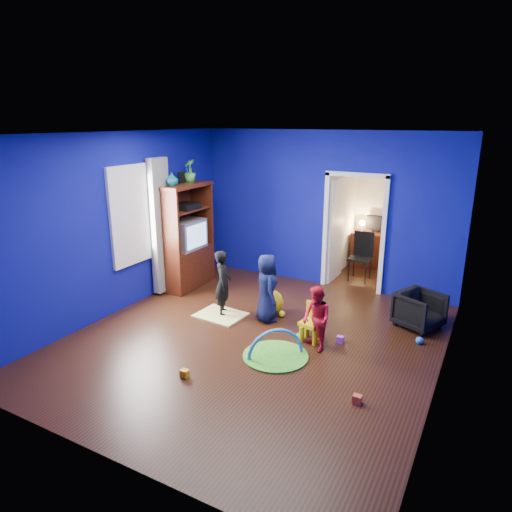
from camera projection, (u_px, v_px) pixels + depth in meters
The scene contains 34 objects.
floor at pixel (253, 340), 6.60m from camera, with size 5.00×5.50×0.01m, color black.
ceiling at pixel (253, 134), 5.77m from camera, with size 5.00×5.50×0.01m, color white.
wall_back at pixel (324, 210), 8.50m from camera, with size 5.00×0.02×2.90m, color #0A0D7B.
wall_front at pixel (97, 318), 3.87m from camera, with size 5.00×0.02×2.90m, color #0A0D7B.
wall_left at pixel (117, 225), 7.33m from camera, with size 0.02×5.50×2.90m, color #0A0D7B.
wall_right at pixel (450, 272), 5.05m from camera, with size 0.02×5.50×2.90m, color #0A0D7B.
alcove at pixel (368, 215), 9.02m from camera, with size 1.00×1.75×2.50m, color silver, non-canonical shape.
armchair at pixel (419, 310), 6.95m from camera, with size 0.60×0.62×0.56m, color black.
child_black at pixel (223, 283), 7.36m from camera, with size 0.39×0.26×1.08m, color black.
child_navy at pixel (267, 288), 7.13m from camera, with size 0.53×0.35×1.09m, color #10173D.
toddler_red at pixel (316, 319), 6.23m from camera, with size 0.44×0.35×0.91m, color #AD1222.
vase at pixel (172, 179), 7.95m from camera, with size 0.22×0.22×0.23m, color #0D656B.
potted_plant at pixel (190, 171), 8.36m from camera, with size 0.23×0.23×0.41m, color green.
tv_armoire at pixel (185, 236), 8.52m from camera, with size 0.58×1.14×1.96m, color #3F170A.
crt_tv at pixel (187, 234), 8.49m from camera, with size 0.46×0.70×0.54m, color silver.
yellow_blanket at pixel (221, 315), 7.42m from camera, with size 0.75×0.60×0.03m, color #F2E07A.
hopper_ball at pixel (271, 302), 7.46m from camera, with size 0.41×0.41×0.41m, color yellow.
kid_chair at pixel (311, 325), 6.53m from camera, with size 0.28×0.28×0.50m, color yellow.
play_mat at pixel (275, 356), 6.15m from camera, with size 0.89×0.89×0.02m, color #449922.
toy_arch at pixel (276, 355), 6.15m from camera, with size 0.79×0.79×0.05m, color #3F8CD8.
window_left at pixel (132, 215), 7.59m from camera, with size 0.03×0.95×1.55m, color white.
curtain at pixel (160, 227), 8.09m from camera, with size 0.14×0.42×2.40m, color slate.
doorway at pixel (354, 235), 8.34m from camera, with size 1.16×0.10×2.10m, color white.
study_desk at pixel (373, 250), 9.81m from camera, with size 0.88×0.44×0.75m, color #3D140A.
desk_monitor at pixel (376, 223), 9.74m from camera, with size 0.40×0.05×0.32m, color black.
desk_lamp at pixel (362, 223), 9.83m from camera, with size 0.14×0.14×0.14m, color #FFD88C.
folding_chair at pixel (360, 258), 8.98m from camera, with size 0.40×0.40×0.92m, color black.
book_shelf at pixel (380, 172), 9.43m from camera, with size 0.88×0.24×0.04m, color white.
toy_0 at pixel (357, 399), 5.13m from camera, with size 0.10×0.08×0.10m, color #E34F25.
toy_1 at pixel (420, 340), 6.49m from camera, with size 0.11×0.11×0.11m, color blue.
toy_2 at pixel (185, 373), 5.65m from camera, with size 0.10×0.08×0.10m, color #EDA50C.
toy_3 at pixel (299, 336), 6.62m from camera, with size 0.11×0.11×0.11m, color green.
toy_4 at pixel (340, 339), 6.53m from camera, with size 0.10×0.08×0.10m, color #D550D5.
toy_5 at pixel (282, 314), 7.38m from camera, with size 0.11×0.11×0.11m, color #CFD017.
Camera 1 is at (2.89, -5.23, 3.07)m, focal length 32.00 mm.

